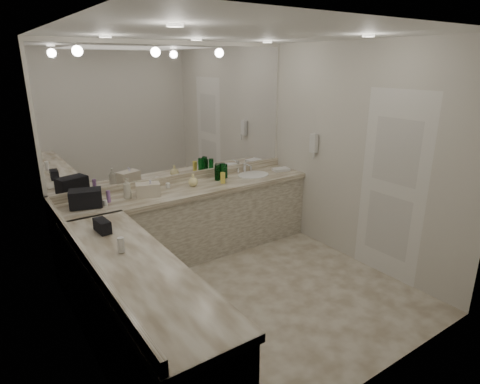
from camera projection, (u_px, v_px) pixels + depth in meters
floor at (248, 296)px, 4.25m from camera, size 3.20×3.20×0.00m
ceiling at (250, 33)px, 3.45m from camera, size 3.20×3.20×0.00m
wall_back at (179, 151)px, 5.02m from camera, size 3.20×0.02×2.60m
wall_left at (75, 212)px, 2.98m from camera, size 0.02×3.00×2.60m
wall_right at (359, 157)px, 4.72m from camera, size 0.02×3.00×2.60m
vanity_back_base at (193, 223)px, 5.06m from camera, size 3.20×0.60×0.84m
vanity_back_top at (192, 190)px, 4.91m from camera, size 3.20×0.64×0.06m
vanity_left_base at (138, 319)px, 3.18m from camera, size 0.60×2.40×0.84m
vanity_left_top at (134, 268)px, 3.05m from camera, size 0.64×2.42×0.06m
backsplash_back at (181, 178)px, 5.11m from camera, size 3.20×0.04×0.10m
backsplash_left at (83, 253)px, 3.10m from camera, size 0.04×3.00×0.10m
mirror_back at (177, 113)px, 4.87m from camera, size 3.12×0.01×1.55m
mirror_left at (68, 149)px, 2.84m from camera, size 0.01×2.92×1.55m
sink at (253, 176)px, 5.43m from camera, size 0.44×0.44×0.03m
faucet at (244, 167)px, 5.57m from camera, size 0.24×0.16×0.14m
wall_phone at (314, 143)px, 5.22m from camera, size 0.06×0.10×0.24m
door at (392, 187)px, 4.39m from camera, size 0.02×0.82×2.10m
black_toiletry_bag at (86, 199)px, 4.20m from camera, size 0.37×0.28×0.18m
black_bag_spill at (102, 226)px, 3.60m from camera, size 0.11×0.22×0.11m
cream_cosmetic_case at (148, 190)px, 4.56m from camera, size 0.30×0.23×0.15m
hand_towel at (281, 170)px, 5.63m from camera, size 0.25×0.19×0.04m
lotion_left at (121, 246)px, 3.21m from camera, size 0.05×0.05×0.12m
soap_bottle_a at (127, 188)px, 4.48m from camera, size 0.12×0.12×0.24m
soap_bottle_b at (151, 188)px, 4.55m from camera, size 0.10×0.10×0.19m
soap_bottle_c at (193, 180)px, 4.93m from camera, size 0.14×0.14×0.15m
green_bottle_0 at (222, 171)px, 5.19m from camera, size 0.07×0.07×0.22m
green_bottle_1 at (217, 171)px, 5.24m from camera, size 0.07×0.07×0.20m
green_bottle_2 at (225, 171)px, 5.28m from camera, size 0.07×0.07×0.19m
green_bottle_3 at (217, 172)px, 5.16m from camera, size 0.07×0.07×0.21m
amenity_bottle_0 at (87, 200)px, 4.35m from camera, size 0.06×0.06×0.07m
amenity_bottle_1 at (146, 192)px, 4.53m from camera, size 0.06×0.06×0.12m
amenity_bottle_2 at (92, 203)px, 4.21m from camera, size 0.04×0.04×0.10m
amenity_bottle_3 at (223, 178)px, 5.05m from camera, size 0.06×0.06×0.14m
amenity_bottle_4 at (108, 196)px, 4.37m from camera, size 0.04×0.04×0.13m
amenity_bottle_5 at (105, 203)px, 4.26m from camera, size 0.05×0.05×0.06m
amenity_bottle_6 at (168, 185)px, 4.87m from camera, size 0.05×0.05×0.06m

